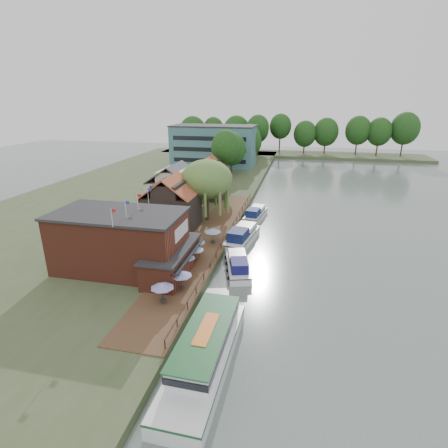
# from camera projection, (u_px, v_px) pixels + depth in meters

# --- Properties ---
(ground) EXTENTS (260.00, 260.00, 0.00)m
(ground) POSITION_uv_depth(u_px,v_px,m) (252.00, 285.00, 41.35)
(ground) COLOR #515D5A
(ground) RESTS_ON ground
(land_bank) EXTENTS (50.00, 140.00, 1.00)m
(land_bank) POSITION_uv_depth(u_px,v_px,m) (143.00, 193.00, 79.43)
(land_bank) COLOR #384728
(land_bank) RESTS_ON ground
(quay_deck) EXTENTS (6.00, 50.00, 0.10)m
(quay_deck) POSITION_uv_depth(u_px,v_px,m) (208.00, 240.00, 51.81)
(quay_deck) COLOR #47301E
(quay_deck) RESTS_ON land_bank
(quay_rail) EXTENTS (0.20, 49.00, 1.00)m
(quay_rail) POSITION_uv_depth(u_px,v_px,m) (226.00, 237.00, 51.57)
(quay_rail) COLOR black
(quay_rail) RESTS_ON land_bank
(pub) EXTENTS (20.00, 11.00, 7.30)m
(pub) POSITION_uv_depth(u_px,v_px,m) (135.00, 242.00, 41.70)
(pub) COLOR maroon
(pub) RESTS_ON land_bank
(hotel_block) EXTENTS (25.40, 12.40, 12.30)m
(hotel_block) POSITION_uv_depth(u_px,v_px,m) (214.00, 146.00, 107.72)
(hotel_block) COLOR #38666B
(hotel_block) RESTS_ON land_bank
(cottage_a) EXTENTS (8.60, 7.60, 8.50)m
(cottage_a) POSITION_uv_depth(u_px,v_px,m) (172.00, 202.00, 55.48)
(cottage_a) COLOR black
(cottage_a) RESTS_ON land_bank
(cottage_b) EXTENTS (9.60, 8.60, 8.50)m
(cottage_b) POSITION_uv_depth(u_px,v_px,m) (175.00, 187.00, 65.28)
(cottage_b) COLOR beige
(cottage_b) RESTS_ON land_bank
(cottage_c) EXTENTS (7.60, 7.60, 8.50)m
(cottage_c) POSITION_uv_depth(u_px,v_px,m) (208.00, 178.00, 72.74)
(cottage_c) COLOR black
(cottage_c) RESTS_ON land_bank
(willow) EXTENTS (8.60, 8.60, 10.43)m
(willow) POSITION_uv_depth(u_px,v_px,m) (207.00, 190.00, 58.84)
(willow) COLOR #476B2D
(willow) RESTS_ON land_bank
(umbrella_0) EXTENTS (2.38, 2.38, 2.38)m
(umbrella_0) POSITION_uv_depth(u_px,v_px,m) (163.00, 293.00, 35.23)
(umbrella_0) COLOR #201A92
(umbrella_0) RESTS_ON quay_deck
(umbrella_1) EXTENTS (2.38, 2.38, 2.38)m
(umbrella_1) POSITION_uv_depth(u_px,v_px,m) (181.00, 281.00, 37.61)
(umbrella_1) COLOR navy
(umbrella_1) RESTS_ON quay_deck
(umbrella_2) EXTENTS (2.16, 2.16, 2.38)m
(umbrella_2) POSITION_uv_depth(u_px,v_px,m) (186.00, 263.00, 41.72)
(umbrella_2) COLOR #1B4B96
(umbrella_2) RESTS_ON quay_deck
(umbrella_3) EXTENTS (2.41, 2.41, 2.38)m
(umbrella_3) POSITION_uv_depth(u_px,v_px,m) (194.00, 255.00, 43.97)
(umbrella_3) COLOR #1C449A
(umbrella_3) RESTS_ON quay_deck
(umbrella_4) EXTENTS (2.39, 2.39, 2.38)m
(umbrella_4) POSITION_uv_depth(u_px,v_px,m) (196.00, 247.00, 46.16)
(umbrella_4) COLOR navy
(umbrella_4) RESTS_ON quay_deck
(umbrella_5) EXTENTS (2.45, 2.45, 2.38)m
(umbrella_5) POSITION_uv_depth(u_px,v_px,m) (213.00, 236.00, 49.91)
(umbrella_5) COLOR navy
(umbrella_5) RESTS_ON quay_deck
(cruiser_0) EXTENTS (4.98, 9.51, 2.17)m
(cruiser_0) POSITION_uv_depth(u_px,v_px,m) (217.00, 309.00, 34.64)
(cruiser_0) COLOR white
(cruiser_0) RESTS_ON ground
(cruiser_1) EXTENTS (5.46, 9.91, 2.27)m
(cruiser_1) POSITION_uv_depth(u_px,v_px,m) (238.00, 263.00, 44.36)
(cruiser_1) COLOR silver
(cruiser_1) RESTS_ON ground
(cruiser_2) EXTENTS (4.97, 11.27, 2.68)m
(cruiser_2) POSITION_uv_depth(u_px,v_px,m) (242.00, 234.00, 53.26)
(cruiser_2) COLOR silver
(cruiser_2) RESTS_ON ground
(cruiser_3) EXTENTS (4.27, 9.82, 2.29)m
(cruiser_3) POSITION_uv_depth(u_px,v_px,m) (256.00, 212.00, 64.03)
(cruiser_3) COLOR silver
(cruiser_3) RESTS_ON ground
(tour_boat) EXTENTS (4.43, 14.97, 3.26)m
(tour_boat) POSITION_uv_depth(u_px,v_px,m) (204.00, 350.00, 28.21)
(tour_boat) COLOR silver
(tour_boat) RESTS_ON ground
(swan) EXTENTS (0.44, 0.44, 0.44)m
(swan) POSITION_uv_depth(u_px,v_px,m) (214.00, 336.00, 32.12)
(swan) COLOR white
(swan) RESTS_ON ground
(bank_tree_0) EXTENTS (6.28, 6.28, 13.46)m
(bank_tree_0) POSITION_uv_depth(u_px,v_px,m) (226.00, 160.00, 78.53)
(bank_tree_0) COLOR #143811
(bank_tree_0) RESTS_ON land_bank
(bank_tree_1) EXTENTS (6.36, 6.36, 11.80)m
(bank_tree_1) POSITION_uv_depth(u_px,v_px,m) (224.00, 157.00, 88.89)
(bank_tree_1) COLOR #143811
(bank_tree_1) RESTS_ON land_bank
(bank_tree_2) EXTENTS (7.86, 7.86, 11.47)m
(bank_tree_2) POSITION_uv_depth(u_px,v_px,m) (231.00, 153.00, 95.21)
(bank_tree_2) COLOR #143811
(bank_tree_2) RESTS_ON land_bank
(bank_tree_3) EXTENTS (7.43, 7.43, 11.09)m
(bank_tree_3) POSITION_uv_depth(u_px,v_px,m) (250.00, 146.00, 111.41)
(bank_tree_3) COLOR #143811
(bank_tree_3) RESTS_ON land_bank
(bank_tree_4) EXTENTS (8.03, 8.03, 11.77)m
(bank_tree_4) POSITION_uv_depth(u_px,v_px,m) (249.00, 141.00, 121.19)
(bank_tree_4) COLOR #143811
(bank_tree_4) RESTS_ON land_bank
(bank_tree_5) EXTENTS (7.96, 7.96, 14.55)m
(bank_tree_5) POSITION_uv_depth(u_px,v_px,m) (258.00, 135.00, 126.32)
(bank_tree_5) COLOR #143811
(bank_tree_5) RESTS_ON land_bank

